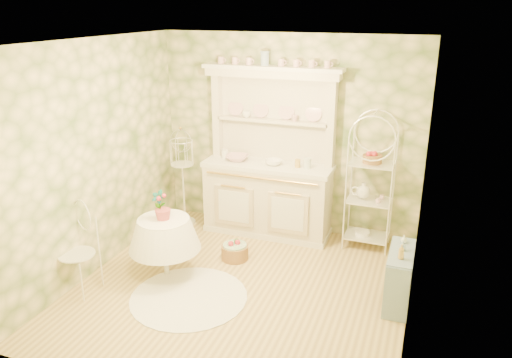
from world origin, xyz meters
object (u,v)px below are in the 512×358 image
(side_shelf, at_px, (399,277))
(floor_basket, at_px, (235,250))
(cafe_chair, at_px, (76,253))
(bakers_rack, at_px, (371,181))
(round_table, at_px, (166,251))
(birdcage_stand, at_px, (183,179))
(kitchen_dresser, at_px, (268,154))

(side_shelf, distance_m, floor_basket, 2.04)
(side_shelf, bearing_deg, cafe_chair, -157.60)
(bakers_rack, xyz_separation_m, round_table, (-2.12, -1.54, -0.61))
(side_shelf, distance_m, birdcage_stand, 3.30)
(bakers_rack, bearing_deg, kitchen_dresser, -177.53)
(kitchen_dresser, bearing_deg, side_shelf, -32.56)
(cafe_chair, xyz_separation_m, floor_basket, (1.35, 1.27, -0.34))
(cafe_chair, bearing_deg, round_table, 65.49)
(birdcage_stand, xyz_separation_m, floor_basket, (1.10, -0.75, -0.57))
(cafe_chair, height_order, birdcage_stand, birdcage_stand)
(side_shelf, height_order, round_table, side_shelf)
(kitchen_dresser, bearing_deg, floor_basket, -98.30)
(kitchen_dresser, bearing_deg, birdcage_stand, -173.43)
(bakers_rack, bearing_deg, floor_basket, -147.20)
(bakers_rack, xyz_separation_m, birdcage_stand, (-2.59, -0.17, -0.22))
(side_shelf, height_order, cafe_chair, cafe_chair)
(bakers_rack, height_order, side_shelf, bakers_rack)
(side_shelf, xyz_separation_m, floor_basket, (-2.01, 0.31, -0.19))
(cafe_chair, bearing_deg, bakers_rack, 61.58)
(side_shelf, relative_size, birdcage_stand, 0.52)
(side_shelf, xyz_separation_m, round_table, (-2.63, -0.32, -0.01))
(kitchen_dresser, distance_m, side_shelf, 2.38)
(round_table, bearing_deg, side_shelf, 6.85)
(kitchen_dresser, height_order, side_shelf, kitchen_dresser)
(round_table, relative_size, birdcage_stand, 0.43)
(round_table, bearing_deg, birdcage_stand, 109.04)
(birdcage_stand, bearing_deg, round_table, -70.96)
(kitchen_dresser, distance_m, round_table, 1.89)
(cafe_chair, relative_size, floor_basket, 2.38)
(round_table, relative_size, cafe_chair, 0.64)
(kitchen_dresser, height_order, cafe_chair, kitchen_dresser)
(floor_basket, bearing_deg, cafe_chair, -136.76)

